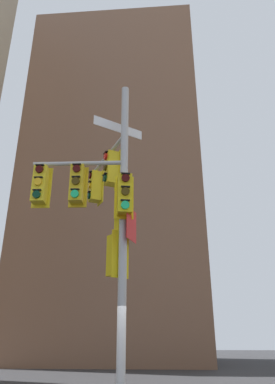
% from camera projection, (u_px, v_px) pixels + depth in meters
% --- Properties ---
extents(building_mid_block, '(15.23, 15.23, 31.86)m').
position_uv_depth(building_mid_block, '(118.00, 188.00, 36.02)').
color(building_mid_block, brown).
rests_on(building_mid_block, ground).
extents(signal_pole_assembly, '(2.84, 2.94, 8.51)m').
position_uv_depth(signal_pole_assembly, '(104.00, 205.00, 9.30)').
color(signal_pole_assembly, '#B2B2B5').
rests_on(signal_pole_assembly, ground).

